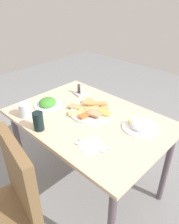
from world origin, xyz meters
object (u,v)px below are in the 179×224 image
dining_table (89,128)px  salad_plate_greens (139,125)px  paper_napkin (91,146)px  pide_platter (91,111)px  condiment_caddy (80,92)px  fork (93,144)px  salad_plate_rice (48,103)px  spoon (89,147)px  dining_chair (5,208)px  soda_can (38,121)px  drinking_glass (25,110)px

dining_table → salad_plate_greens: 0.36m
salad_plate_greens → paper_napkin: salad_plate_greens is taller
dining_table → pide_platter: pide_platter is taller
condiment_caddy → fork: bearing=142.8°
salad_plate_rice → spoon: (-0.56, 0.13, -0.02)m
salad_plate_rice → spoon: 0.57m
pide_platter → salad_plate_rice: 0.34m
dining_chair → fork: (-0.16, -0.51, 0.23)m
soda_can → pide_platter: bearing=-103.6°
salad_plate_greens → fork: 0.34m
dining_chair → dining_table: bearing=-84.9°
salad_plate_greens → drinking_glass: 0.77m
pide_platter → condiment_caddy: bearing=-30.0°
soda_can → condiment_caddy: size_ratio=1.16×
pide_platter → paper_napkin: (-0.26, 0.26, -0.01)m
dining_table → paper_napkin: paper_napkin is taller
salad_plate_rice → fork: size_ratio=1.05×
salad_plate_rice → salad_plate_greens: bearing=-160.3°
dining_table → soda_can: (0.13, 0.32, 0.15)m
paper_napkin → fork: fork is taller
dining_chair → spoon: (-0.16, -0.47, 0.23)m
soda_can → condiment_caddy: (0.18, -0.53, -0.04)m
drinking_glass → spoon: (-0.55, -0.07, -0.04)m
dining_chair → salad_plate_rice: 0.76m
condiment_caddy → pide_platter: bearing=150.0°
paper_napkin → spoon: size_ratio=0.74×
dining_chair → fork: size_ratio=4.55×
salad_plate_greens → salad_plate_rice: bearing=19.7°
pide_platter → spoon: bearing=132.6°
spoon → condiment_caddy: 0.68m
dining_chair → paper_napkin: bearing=-107.9°
dining_table → drinking_glass: (0.32, 0.30, 0.13)m
salad_plate_greens → dining_table: bearing=23.5°
dining_table → condiment_caddy: size_ratio=10.32×
drinking_glass → condiment_caddy: drinking_glass is taller
salad_plate_greens → soda_can: bearing=45.8°
dining_chair → soda_can: bearing=-63.4°
pide_platter → salad_plate_rice: salad_plate_rice is taller
dining_chair → salad_plate_greens: dining_chair is taller
pide_platter → soda_can: size_ratio=2.66×
drinking_glass → spoon: size_ratio=0.56×
condiment_caddy → salad_plate_rice: bearing=83.2°
salad_plate_greens → salad_plate_rice: 0.70m
salad_plate_greens → drinking_glass: bearing=34.0°
dining_table → pide_platter: 0.12m
paper_napkin → pide_platter: bearing=-45.5°
fork → salad_plate_rice: bearing=-26.4°
soda_can → salad_plate_greens: bearing=-134.2°
dining_chair → spoon: 0.55m
salad_plate_greens → paper_napkin: bearing=74.5°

